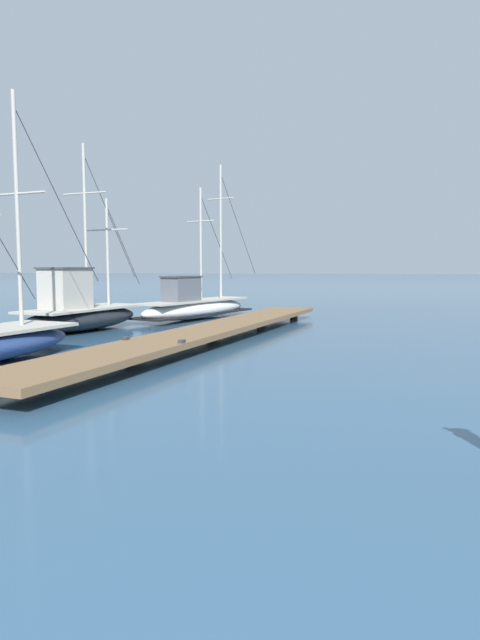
# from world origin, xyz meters

# --- Properties ---
(floating_dock) EXTENTS (3.58, 18.35, 0.53)m
(floating_dock) POSITION_xyz_m (-4.84, 15.89, 0.36)
(floating_dock) COLOR brown
(floating_dock) RESTS_ON ground
(fishing_boat_0) EXTENTS (2.82, 6.66, 6.72)m
(fishing_boat_0) POSITION_xyz_m (-10.42, 17.28, 0.69)
(fishing_boat_0) COLOR black
(fishing_boat_0) RESTS_ON ground
(fishing_boat_2) EXTENTS (3.46, 8.81, 7.05)m
(fishing_boat_2) POSITION_xyz_m (-8.02, 22.72, 0.59)
(fishing_boat_2) COLOR silver
(fishing_boat_2) RESTS_ON ground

